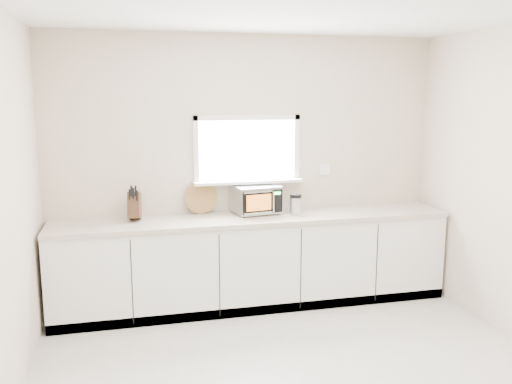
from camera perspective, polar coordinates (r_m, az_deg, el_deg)
name	(u,v)px	position (r m, az deg, el deg)	size (l,w,h in m)	color
back_wall	(247,168)	(5.56, -0.97, 2.58)	(4.00, 0.17, 2.70)	beige
cabinets	(254,263)	(5.49, -0.25, -7.43)	(3.92, 0.60, 0.88)	white
countertop	(254,218)	(5.35, -0.23, -2.77)	(3.92, 0.64, 0.04)	beige
microwave	(256,199)	(5.45, 0.02, -0.72)	(0.49, 0.41, 0.28)	black
knife_block	(134,205)	(5.28, -12.68, -1.35)	(0.15, 0.25, 0.35)	#472B19
cutting_board	(201,198)	(5.47, -5.83, -0.60)	(0.33, 0.33, 0.02)	olive
coffee_grinder	(295,204)	(5.44, 4.18, -1.26)	(0.15, 0.15, 0.21)	#B9BBC1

